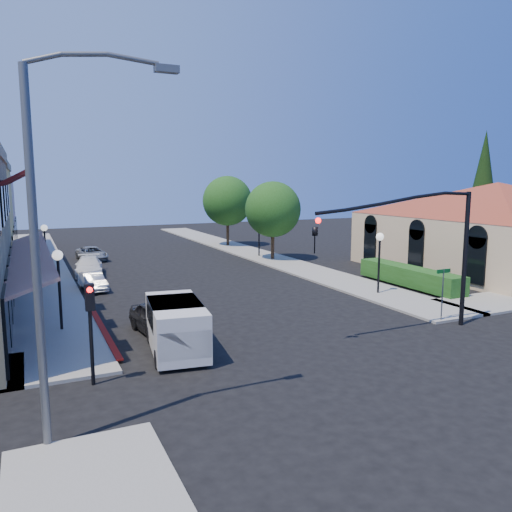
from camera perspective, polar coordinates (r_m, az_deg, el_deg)
name	(u,v)px	position (r m, az deg, el deg)	size (l,w,h in m)	color
ground	(330,362)	(18.53, 8.51, -11.90)	(120.00, 120.00, 0.00)	black
sidewalk_left	(41,265)	(41.93, -23.39, -0.96)	(3.50, 50.00, 0.12)	gray
sidewalk_right	(248,252)	(45.80, -0.98, 0.49)	(3.50, 50.00, 0.12)	gray
curb_red_strip	(100,327)	(23.50, -17.36, -7.78)	(0.25, 10.00, 0.06)	maroon
mission_building	(496,218)	(41.03, 25.73, 3.90)	(30.12, 30.12, 6.40)	#D1B68A
hedge	(409,286)	(32.37, 17.08, -3.35)	(1.40, 8.00, 1.10)	#1F4A15
conifer_far	(483,183)	(49.72, 24.54, 7.65)	(3.20, 3.20, 11.00)	#301F13
street_tree_a	(273,209)	(40.92, 1.93, 5.35)	(4.56, 4.56, 6.48)	#301F13
street_tree_b	(227,201)	(50.02, -3.28, 6.31)	(4.94, 4.94, 7.02)	#301F13
signal_mast_arm	(430,237)	(22.38, 19.22, 2.01)	(8.01, 0.39, 6.00)	black
secondary_signal	(90,315)	(16.45, -18.41, -6.41)	(0.28, 0.42, 3.32)	black
cobra_streetlight	(50,232)	(12.50, -22.44, 2.54)	(3.60, 0.25, 9.31)	#595B5E
street_name_sign	(443,286)	(24.38, 20.57, -3.25)	(0.80, 0.06, 2.50)	#595B5E
lamppost_left_near	(58,270)	(22.77, -21.65, -1.45)	(0.44, 0.44, 3.57)	black
lamppost_left_far	(45,237)	(36.64, -23.00, 2.02)	(0.44, 0.44, 3.57)	black
lamppost_right_near	(380,248)	(29.11, 13.94, 0.95)	(0.44, 0.44, 3.57)	black
lamppost_right_far	(259,225)	(42.68, 0.35, 3.52)	(0.44, 0.44, 3.57)	black
white_van	(176,324)	(19.21, -9.11, -7.68)	(2.45, 4.56, 1.92)	silver
parked_car_a	(157,319)	(21.79, -11.20, -7.04)	(1.55, 3.84, 1.31)	black
parked_car_b	(93,282)	(31.32, -18.15, -2.81)	(1.11, 3.18, 1.05)	#AFB1B4
parked_car_c	(89,266)	(36.47, -18.56, -1.11)	(1.76, 4.34, 1.26)	white
parked_car_d	(92,254)	(43.33, -18.26, 0.27)	(1.87, 4.05, 1.13)	#929597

